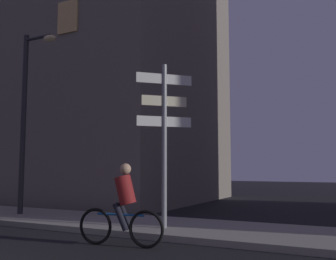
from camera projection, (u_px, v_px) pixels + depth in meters
The scene contains 5 objects.
sidewalk_kerb at pixel (152, 226), 9.61m from camera, with size 40.00×2.71×0.14m, color gray.
signpost at pixel (164, 130), 9.10m from camera, with size 1.00×1.00×3.85m.
street_lamp at pixel (28, 106), 11.77m from camera, with size 1.28×0.28×5.51m.
cyclist at pixel (123, 208), 7.52m from camera, with size 1.81×0.38×1.61m.
building_left_block at pixel (100, 18), 19.20m from camera, with size 10.33×9.30×17.92m.
Camera 1 is at (4.79, -2.42, 1.53)m, focal length 41.14 mm.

